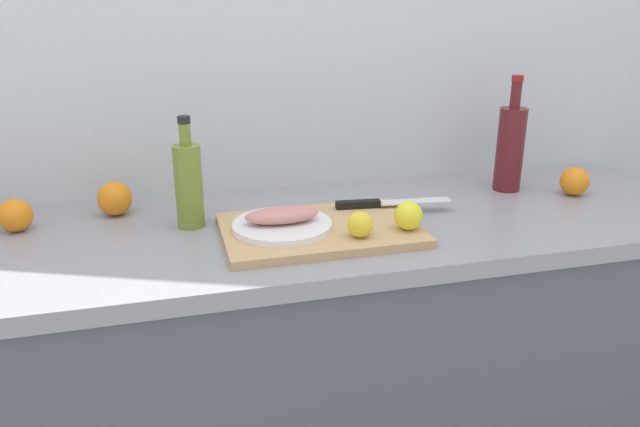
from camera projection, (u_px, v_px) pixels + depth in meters
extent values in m
cube|color=silver|center=(284.00, 59.00, 1.64)|extent=(3.20, 0.05, 2.50)
cube|color=#4C5159|center=(315.00, 389.00, 1.62)|extent=(2.00, 0.58, 0.86)
cube|color=gray|center=(315.00, 231.00, 1.47)|extent=(2.00, 0.60, 0.04)
cube|color=tan|center=(320.00, 230.00, 1.39)|extent=(0.44, 0.30, 0.02)
cylinder|color=white|center=(282.00, 226.00, 1.37)|extent=(0.22, 0.22, 0.01)
ellipsoid|color=tan|center=(282.00, 215.00, 1.36)|extent=(0.17, 0.07, 0.04)
cube|color=silver|center=(415.00, 201.00, 1.53)|extent=(0.18, 0.05, 0.00)
cube|color=black|center=(358.00, 204.00, 1.50)|extent=(0.11, 0.03, 0.02)
sphere|color=yellow|center=(409.00, 216.00, 1.36)|extent=(0.06, 0.06, 0.06)
sphere|color=yellow|center=(360.00, 224.00, 1.32)|extent=(0.06, 0.06, 0.06)
cylinder|color=olive|center=(189.00, 187.00, 1.41)|extent=(0.06, 0.06, 0.19)
cylinder|color=olive|center=(185.00, 134.00, 1.37)|extent=(0.03, 0.03, 0.05)
cylinder|color=black|center=(184.00, 120.00, 1.36)|extent=(0.03, 0.03, 0.02)
cylinder|color=#59191E|center=(510.00, 150.00, 1.67)|extent=(0.07, 0.07, 0.23)
cylinder|color=#59191E|center=(516.00, 95.00, 1.62)|extent=(0.03, 0.03, 0.07)
cylinder|color=maroon|center=(518.00, 78.00, 1.61)|extent=(0.03, 0.03, 0.02)
sphere|color=orange|center=(15.00, 215.00, 1.40)|extent=(0.08, 0.08, 0.08)
sphere|color=orange|center=(115.00, 199.00, 1.50)|extent=(0.08, 0.08, 0.08)
sphere|color=orange|center=(574.00, 181.00, 1.65)|extent=(0.08, 0.08, 0.08)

